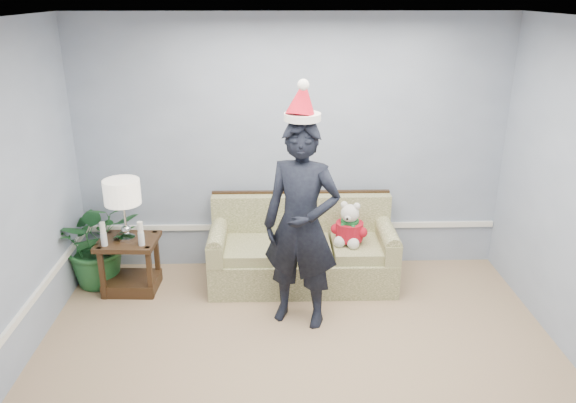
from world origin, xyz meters
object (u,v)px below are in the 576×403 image
(table_lamp, at_px, (122,195))
(man, at_px, (301,226))
(houseplant, at_px, (98,241))
(teddy_bear, at_px, (350,229))
(side_table, at_px, (131,270))
(sofa, at_px, (302,253))

(table_lamp, height_order, man, man)
(table_lamp, distance_m, houseplant, 0.68)
(man, relative_size, teddy_bear, 4.19)
(side_table, bearing_deg, houseplant, 155.48)
(teddy_bear, bearing_deg, man, -107.93)
(table_lamp, distance_m, man, 1.81)
(sofa, height_order, teddy_bear, teddy_bear)
(houseplant, bearing_deg, table_lamp, -25.05)
(sofa, xyz_separation_m, houseplant, (-2.10, 0.00, 0.16))
(side_table, xyz_separation_m, man, (1.70, -0.61, 0.73))
(side_table, relative_size, table_lamp, 0.96)
(houseplant, bearing_deg, teddy_bear, -2.44)
(side_table, bearing_deg, teddy_bear, 1.23)
(teddy_bear, bearing_deg, sofa, -171.95)
(sofa, bearing_deg, teddy_bear, -12.22)
(sofa, distance_m, man, 0.99)
(table_lamp, bearing_deg, man, -19.66)
(side_table, height_order, teddy_bear, teddy_bear)
(houseplant, relative_size, man, 0.50)
(sofa, height_order, man, man)
(teddy_bear, bearing_deg, side_table, -158.06)
(sofa, relative_size, table_lamp, 3.03)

